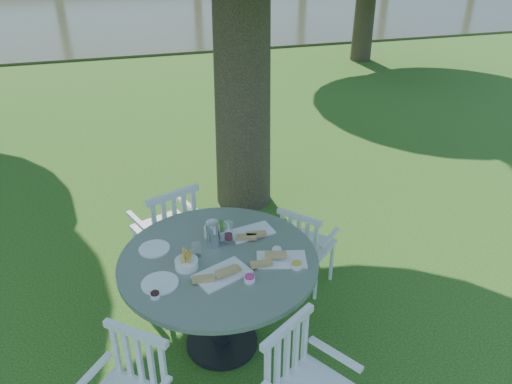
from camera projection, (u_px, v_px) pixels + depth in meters
ground at (262, 283)px, 4.61m from camera, size 140.00×140.00×0.00m
table at (219, 276)px, 3.62m from camera, size 1.43×1.43×0.83m
chair_ne at (303, 243)px, 4.33m from camera, size 0.56×0.56×0.81m
chair_nw at (170, 227)px, 4.39m from camera, size 0.62×0.60×0.96m
chair_se at (300, 379)px, 2.98m from camera, size 0.61×0.60×0.90m
tableware at (216, 248)px, 3.58m from camera, size 1.17×0.76×0.20m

